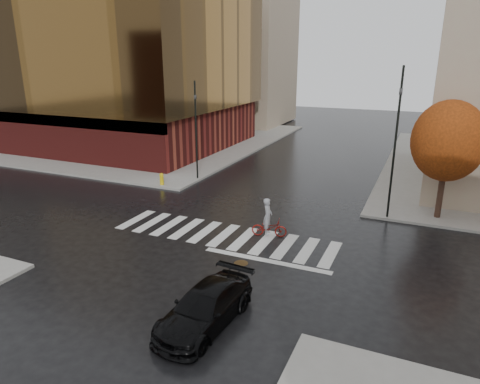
% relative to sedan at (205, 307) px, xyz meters
% --- Properties ---
extents(ground, '(120.00, 120.00, 0.00)m').
position_rel_sedan_xyz_m(ground, '(-2.77, 6.62, -0.65)').
color(ground, black).
rests_on(ground, ground).
extents(sidewalk_nw, '(30.00, 30.00, 0.15)m').
position_rel_sedan_xyz_m(sidewalk_nw, '(-23.77, 27.62, -0.58)').
color(sidewalk_nw, gray).
rests_on(sidewalk_nw, ground).
extents(crosswalk, '(12.00, 3.00, 0.01)m').
position_rel_sedan_xyz_m(crosswalk, '(-2.77, 7.12, -0.65)').
color(crosswalk, silver).
rests_on(crosswalk, ground).
extents(office_glass, '(27.00, 19.00, 16.00)m').
position_rel_sedan_xyz_m(office_glass, '(-24.77, 24.61, 7.63)').
color(office_glass, maroon).
rests_on(office_glass, sidewalk_nw).
extents(building_nw_far, '(14.00, 12.00, 20.00)m').
position_rel_sedan_xyz_m(building_nw_far, '(-18.77, 43.62, 9.50)').
color(building_nw_far, tan).
rests_on(building_nw_far, sidewalk_nw).
extents(tree_ne_a, '(3.80, 3.80, 6.50)m').
position_rel_sedan_xyz_m(tree_ne_a, '(7.23, 14.02, 3.81)').
color(tree_ne_a, black).
rests_on(tree_ne_a, sidewalk_ne).
extents(sedan, '(2.18, 4.62, 1.30)m').
position_rel_sedan_xyz_m(sedan, '(0.00, 0.00, 0.00)').
color(sedan, black).
rests_on(sedan, ground).
extents(cyclist, '(1.87, 1.01, 2.02)m').
position_rel_sedan_xyz_m(cyclist, '(-0.64, 7.95, 0.04)').
color(cyclist, maroon).
rests_on(cyclist, ground).
extents(traffic_light_nw, '(0.20, 0.17, 7.02)m').
position_rel_sedan_xyz_m(traffic_light_nw, '(-9.07, 15.62, 3.47)').
color(traffic_light_nw, black).
rests_on(traffic_light_nw, sidewalk_nw).
extents(traffic_light_ne, '(0.19, 0.22, 8.20)m').
position_rel_sedan_xyz_m(traffic_light_ne, '(4.65, 12.92, 4.28)').
color(traffic_light_ne, black).
rests_on(traffic_light_ne, sidewalk_ne).
extents(fire_hydrant, '(0.30, 0.30, 0.83)m').
position_rel_sedan_xyz_m(fire_hydrant, '(-10.54, 13.12, -0.04)').
color(fire_hydrant, yellow).
rests_on(fire_hydrant, sidewalk_nw).
extents(manhole, '(0.79, 0.79, 0.01)m').
position_rel_sedan_xyz_m(manhole, '(-0.70, 4.62, -0.64)').
color(manhole, '#49341A').
rests_on(manhole, ground).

